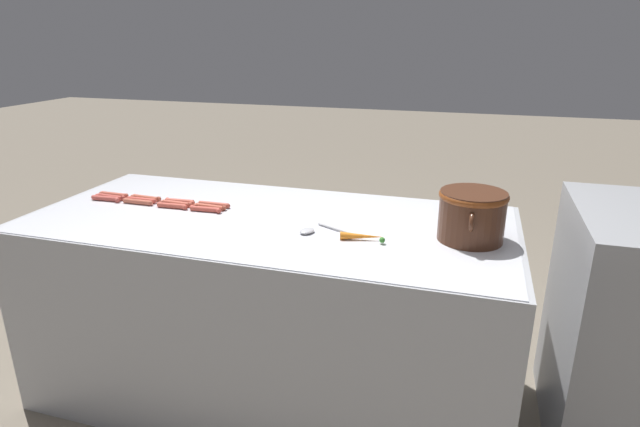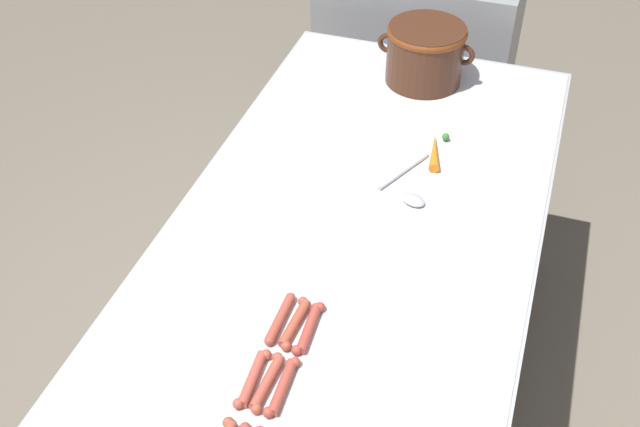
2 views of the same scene
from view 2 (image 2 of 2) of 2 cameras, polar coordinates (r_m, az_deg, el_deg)
The scene contains 11 objects.
griddle_counter at distance 2.34m, azimuth 1.64°, elevation -10.33°, with size 0.97×2.13×0.90m.
back_cabinet at distance 3.49m, azimuth 7.22°, elevation 10.38°, with size 0.78×0.62×1.02m, color #939599.
hot_dog_2 at distance 1.72m, azimuth -4.99°, elevation -12.01°, with size 0.03×0.16×0.02m.
hot_dog_3 at distance 1.82m, azimuth -2.95°, elevation -7.73°, with size 0.02×0.16×0.02m.
hot_dog_6 at distance 1.71m, azimuth -3.91°, elevation -12.30°, with size 0.03×0.16×0.02m.
hot_dog_7 at distance 1.81m, azimuth -1.87°, elevation -8.07°, with size 0.03×0.16×0.02m.
hot_dog_10 at distance 1.70m, azimuth -2.76°, elevation -12.63°, with size 0.03×0.16×0.02m.
hot_dog_11 at distance 1.80m, azimuth -0.81°, elevation -8.44°, with size 0.03×0.16×0.02m.
bean_pot at distance 2.62m, azimuth 7.77°, elevation 11.76°, with size 0.33×0.26×0.20m.
serving_spoon at distance 2.18m, azimuth 6.65°, elevation 1.73°, with size 0.15×0.26×0.02m.
carrot at distance 2.32m, azimuth 8.48°, elevation 4.62°, with size 0.06×0.18×0.03m.
Camera 2 is at (0.40, -1.40, 2.28)m, focal length 43.47 mm.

